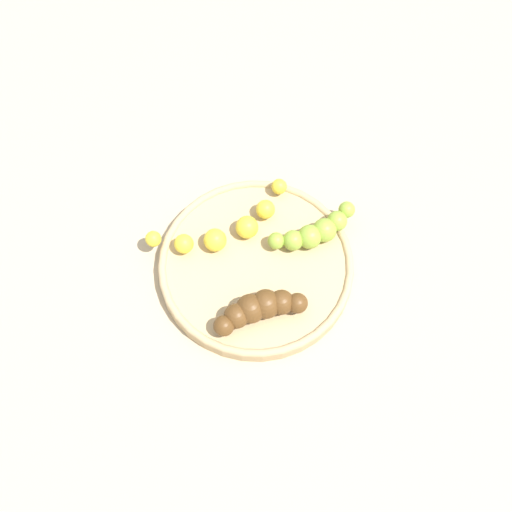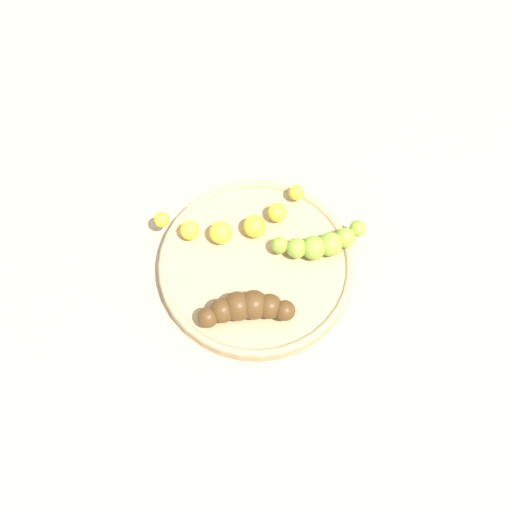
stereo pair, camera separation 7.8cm
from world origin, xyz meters
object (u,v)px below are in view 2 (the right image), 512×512
Objects in this scene: fruit_bowl at (256,265)px; banana_green at (321,243)px; banana_overripe at (246,308)px; banana_yellow at (234,223)px.

fruit_bowl is 0.09m from banana_green.
banana_overripe reaches higher than banana_green.
banana_overripe reaches higher than banana_yellow.
banana_green is at bearing 61.26° from banana_yellow.
banana_green is 0.11m from banana_yellow.
banana_overripe is (-0.08, 0.10, 0.00)m from banana_green.
fruit_bowl is 2.12× the size of banana_overripe.
banana_yellow is 0.12m from banana_overripe.
banana_yellow is at bearing 2.27° from banana_overripe.
banana_overripe is at bearing -60.38° from banana_green.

